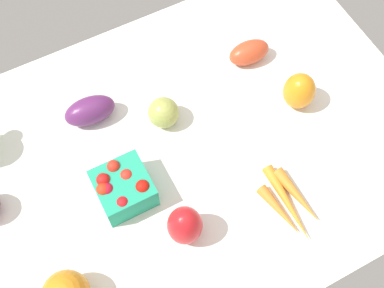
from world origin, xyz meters
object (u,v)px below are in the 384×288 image
eggplant (90,111)px  roma_tomato (249,52)px  berry_basket (123,188)px  heirloom_tomato_green (164,113)px  carrot_bunch (290,203)px  bell_pepper_orange (299,91)px  bell_pepper_red (185,225)px

eggplant → roma_tomato: size_ratio=1.14×
berry_basket → heirloom_tomato_green: (-15.01, -12.08, -0.39)cm
carrot_bunch → berry_basket: (28.75, -17.74, 2.54)cm
carrot_bunch → bell_pepper_orange: bearing=-126.0°
eggplant → bell_pepper_red: bearing=104.9°
heirloom_tomato_green → eggplant: bearing=-30.1°
bell_pepper_orange → bell_pepper_red: bell_pepper_red is taller
berry_basket → roma_tomato: 43.79cm
berry_basket → bell_pepper_red: bell_pepper_red is taller
berry_basket → roma_tomato: size_ratio=1.08×
carrot_bunch → bell_pepper_red: (21.51, -4.63, 3.85)cm
bell_pepper_orange → bell_pepper_red: bearing=23.3°
berry_basket → bell_pepper_orange: bearing=-176.7°
bell_pepper_orange → heirloom_tomato_green: size_ratio=1.36×
carrot_bunch → heirloom_tomato_green: bearing=-65.3°
bell_pepper_orange → berry_basket: 43.58cm
bell_pepper_orange → bell_pepper_red: (36.26, 15.63, 0.46)cm
carrot_bunch → heirloom_tomato_green: (13.74, -29.81, 2.15)cm
berry_basket → bell_pepper_red: (-7.24, 13.10, 1.31)cm
carrot_bunch → bell_pepper_red: 22.34cm
eggplant → bell_pepper_red: 33.90cm
bell_pepper_orange → heirloom_tomato_green: (28.49, -9.55, -1.24)cm
eggplant → heirloom_tomato_green: 16.13cm
eggplant → heirloom_tomato_green: (-13.95, 8.09, 0.34)cm
bell_pepper_red → heirloom_tomato_green: size_ratio=1.50×
eggplant → bell_pepper_orange: bearing=161.9°
carrot_bunch → eggplant: 46.97cm
bell_pepper_red → eggplant: bearing=-79.5°
berry_basket → eggplant: bearing=-93.0°
eggplant → berry_basket: berry_basket is taller
carrot_bunch → roma_tomato: (-11.25, -35.52, 1.49)cm
bell_pepper_red → heirloom_tomato_green: (-7.77, -25.18, -1.70)cm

